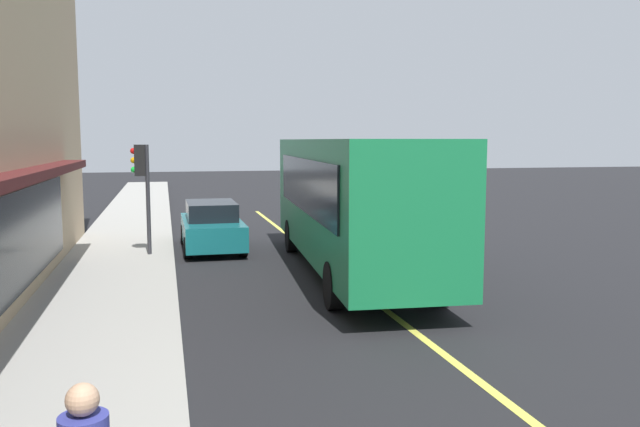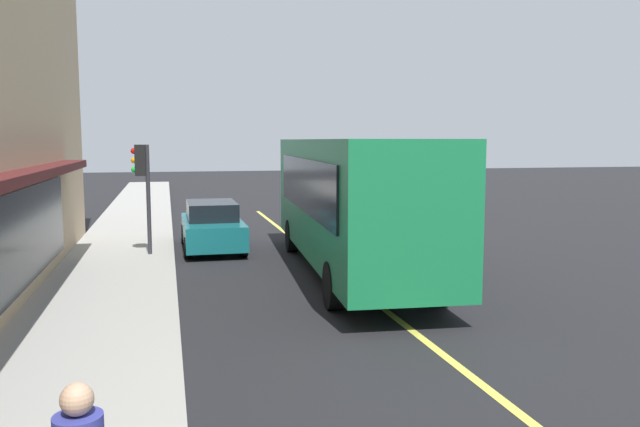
# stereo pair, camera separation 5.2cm
# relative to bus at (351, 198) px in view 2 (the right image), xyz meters

# --- Properties ---
(ground) EXTENTS (120.00, 120.00, 0.00)m
(ground) POSITION_rel_bus_xyz_m (-2.74, 0.34, -1.99)
(ground) COLOR black
(sidewalk) EXTENTS (80.00, 3.06, 0.15)m
(sidewalk) POSITION_rel_bus_xyz_m (-2.74, 6.02, -1.91)
(sidewalk) COLOR #9E9B93
(sidewalk) RESTS_ON ground
(lane_centre_stripe) EXTENTS (36.00, 0.16, 0.01)m
(lane_centre_stripe) POSITION_rel_bus_xyz_m (-2.74, 0.34, -1.98)
(lane_centre_stripe) COLOR #D8D14C
(lane_centre_stripe) RESTS_ON ground
(bus) EXTENTS (11.27, 3.23, 3.50)m
(bus) POSITION_rel_bus_xyz_m (0.00, 0.00, 0.00)
(bus) COLOR #197F47
(bus) RESTS_ON ground
(traffic_light) EXTENTS (0.30, 0.52, 3.20)m
(traffic_light) POSITION_rel_bus_xyz_m (3.28, 5.34, 0.55)
(traffic_light) COLOR #2D2D33
(traffic_light) RESTS_ON sidewalk
(car_teal) EXTENTS (4.31, 1.87, 1.52)m
(car_teal) POSITION_rel_bus_xyz_m (4.55, 3.28, -1.24)
(car_teal) COLOR #14666B
(car_teal) RESTS_ON ground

